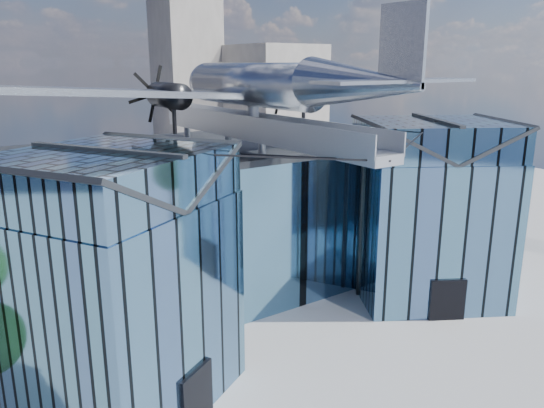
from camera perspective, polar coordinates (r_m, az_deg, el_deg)
ground_plane at (r=32.29m, az=2.08°, el=-13.21°), size 120.00×120.00×0.00m
museum at (r=34.69m, az=-3.60°, el=-1.32°), size 32.88×24.50×17.60m
bg_towers at (r=75.73m, az=-20.76°, el=10.02°), size 77.00×24.50×26.00m
tree_side_e at (r=46.69m, az=20.19°, el=-0.80°), size 3.26×3.26×4.89m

